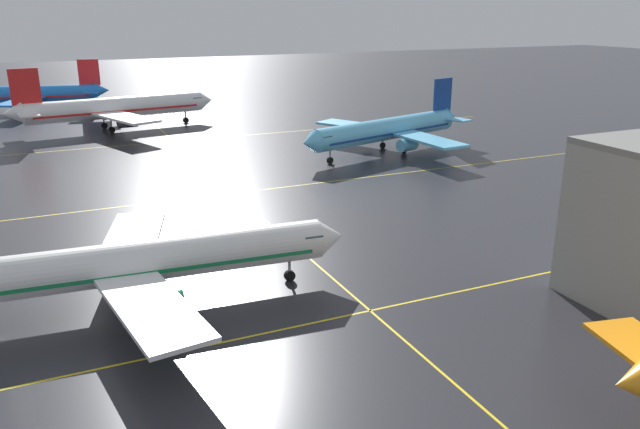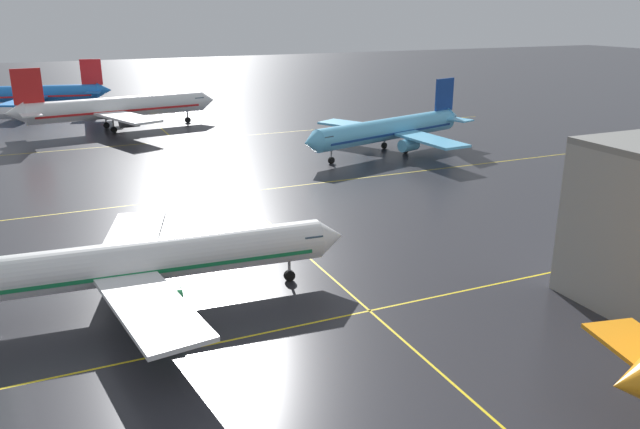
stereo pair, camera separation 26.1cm
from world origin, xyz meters
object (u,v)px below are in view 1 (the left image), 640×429
airliner_far_right_stand (26,94)px  airliner_second_row (146,261)px  airliner_far_left_stand (114,108)px  airliner_third_row (388,129)px

airliner_far_right_stand → airliner_second_row: bearing=-86.1°
airliner_second_row → airliner_far_right_stand: airliner_far_right_stand is taller
airliner_second_row → airliner_far_left_stand: bearing=84.5°
airliner_far_right_stand → airliner_third_row: bearing=-53.1°
airliner_third_row → airliner_far_left_stand: bearing=134.3°
airliner_second_row → airliner_far_left_stand: airliner_far_left_stand is taller
airliner_second_row → airliner_far_left_stand: size_ratio=0.84×
airliner_third_row → airliner_far_left_stand: size_ratio=0.87×
airliner_far_left_stand → airliner_far_right_stand: size_ratio=1.09×
airliner_third_row → airliner_far_left_stand: 53.88m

